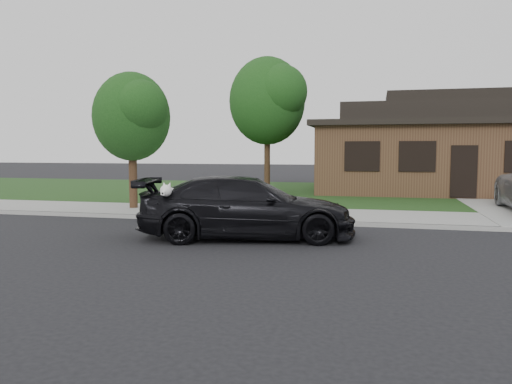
# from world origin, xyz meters

# --- Properties ---
(ground) EXTENTS (120.00, 120.00, 0.00)m
(ground) POSITION_xyz_m (0.00, 0.00, 0.00)
(ground) COLOR black
(ground) RESTS_ON ground
(sidewalk) EXTENTS (60.00, 3.00, 0.12)m
(sidewalk) POSITION_xyz_m (0.00, 5.00, 0.06)
(sidewalk) COLOR gray
(sidewalk) RESTS_ON ground
(curb) EXTENTS (60.00, 0.12, 0.12)m
(curb) POSITION_xyz_m (0.00, 3.50, 0.06)
(curb) COLOR gray
(curb) RESTS_ON ground
(lawn) EXTENTS (60.00, 13.00, 0.13)m
(lawn) POSITION_xyz_m (0.00, 13.00, 0.07)
(lawn) COLOR #193814
(lawn) RESTS_ON ground
(sedan) EXTENTS (5.41, 3.11, 1.48)m
(sedan) POSITION_xyz_m (-2.40, 1.02, 0.74)
(sedan) COLOR black
(sedan) RESTS_ON ground
(house) EXTENTS (12.60, 8.60, 4.65)m
(house) POSITION_xyz_m (4.00, 15.00, 2.13)
(house) COLOR #422B1C
(house) RESTS_ON ground
(tree_0) EXTENTS (3.78, 3.60, 6.34)m
(tree_0) POSITION_xyz_m (-4.34, 12.88, 4.48)
(tree_0) COLOR #332114
(tree_0) RESTS_ON ground
(tree_2) EXTENTS (2.73, 2.60, 4.59)m
(tree_2) POSITION_xyz_m (-7.38, 5.11, 3.27)
(tree_2) COLOR #332114
(tree_2) RESTS_ON ground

